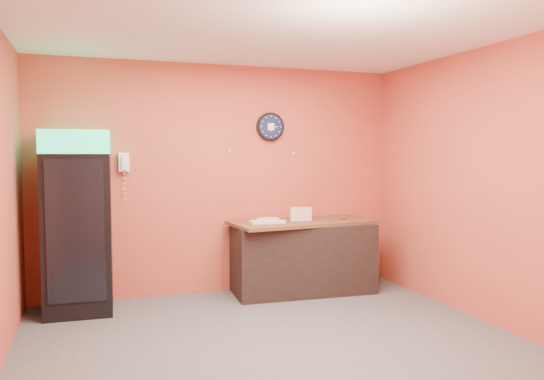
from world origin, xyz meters
name	(u,v)px	position (x,y,z in m)	size (l,w,h in m)	color
floor	(276,345)	(0.00, 0.00, 0.00)	(4.50, 4.50, 0.00)	#47474C
back_wall	(222,179)	(0.00, 2.00, 1.40)	(4.50, 0.02, 2.80)	#C84E38
right_wall	(484,185)	(2.25, 0.00, 1.40)	(0.02, 4.00, 2.80)	#C84E38
ceiling	(276,28)	(0.00, 0.00, 2.80)	(4.50, 4.00, 0.02)	white
beverage_cooler	(78,225)	(-1.67, 1.61, 0.96)	(0.72, 0.73, 1.96)	black
prep_counter	(302,258)	(0.92, 1.62, 0.43)	(1.70, 0.76, 0.85)	black
wall_clock	(270,127)	(0.63, 1.97, 2.05)	(0.36, 0.06, 0.36)	black
wall_phone	(124,162)	(-1.17, 1.95, 1.62)	(0.12, 0.10, 0.22)	white
butcher_paper	(302,222)	(0.92, 1.62, 0.87)	(1.76, 0.78, 0.04)	brown
sub_roll_stack	(301,214)	(0.90, 1.61, 0.97)	(0.27, 0.14, 0.17)	beige
wrapped_sandwich_left	(262,222)	(0.37, 1.52, 0.91)	(0.30, 0.12, 0.04)	silver
wrapped_sandwich_mid	(275,222)	(0.51, 1.48, 0.91)	(0.25, 0.10, 0.04)	silver
wrapped_sandwich_right	(267,219)	(0.50, 1.73, 0.91)	(0.27, 0.11, 0.04)	silver
kitchen_tool	(306,216)	(1.05, 1.78, 0.92)	(0.06, 0.06, 0.06)	silver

